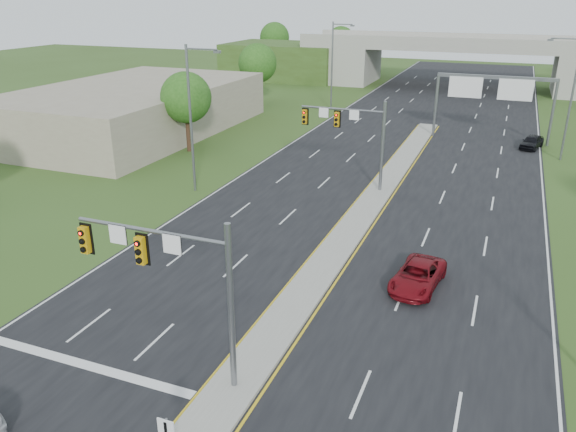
% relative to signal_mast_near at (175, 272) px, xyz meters
% --- Properties ---
extents(ground, '(240.00, 240.00, 0.00)m').
position_rel_signal_mast_near_xyz_m(ground, '(2.26, 0.07, -4.73)').
color(ground, '#324A1A').
rests_on(ground, ground).
extents(road, '(24.00, 160.00, 0.02)m').
position_rel_signal_mast_near_xyz_m(road, '(2.26, 35.07, -4.72)').
color(road, black).
rests_on(road, ground).
extents(median, '(2.00, 54.00, 0.16)m').
position_rel_signal_mast_near_xyz_m(median, '(2.26, 23.07, -4.63)').
color(median, gray).
rests_on(median, road).
extents(lane_markings, '(23.72, 160.00, 0.01)m').
position_rel_signal_mast_near_xyz_m(lane_markings, '(1.66, 28.99, -4.70)').
color(lane_markings, gold).
rests_on(lane_markings, road).
extents(signal_mast_near, '(6.62, 0.60, 7.00)m').
position_rel_signal_mast_near_xyz_m(signal_mast_near, '(0.00, 0.00, 0.00)').
color(signal_mast_near, slate).
rests_on(signal_mast_near, ground).
extents(signal_mast_far, '(6.62, 0.60, 7.00)m').
position_rel_signal_mast_near_xyz_m(signal_mast_far, '(0.00, 25.00, 0.00)').
color(signal_mast_far, slate).
rests_on(signal_mast_far, ground).
extents(sign_gantry, '(11.58, 0.44, 6.67)m').
position_rel_signal_mast_near_xyz_m(sign_gantry, '(8.95, 44.99, 0.51)').
color(sign_gantry, slate).
rests_on(sign_gantry, ground).
extents(overpass, '(80.00, 14.00, 8.10)m').
position_rel_signal_mast_near_xyz_m(overpass, '(2.26, 80.07, -1.17)').
color(overpass, gray).
rests_on(overpass, ground).
extents(lightpole_l_mid, '(2.85, 0.25, 11.00)m').
position_rel_signal_mast_near_xyz_m(lightpole_l_mid, '(-11.03, 20.07, 1.38)').
color(lightpole_l_mid, slate).
rests_on(lightpole_l_mid, ground).
extents(lightpole_l_far, '(2.85, 0.25, 11.00)m').
position_rel_signal_mast_near_xyz_m(lightpole_l_far, '(-11.03, 55.07, 1.38)').
color(lightpole_l_far, slate).
rests_on(lightpole_l_far, ground).
extents(lightpole_r_far, '(2.85, 0.25, 11.00)m').
position_rel_signal_mast_near_xyz_m(lightpole_r_far, '(15.56, 40.07, 1.38)').
color(lightpole_r_far, slate).
rests_on(lightpole_r_far, ground).
extents(tree_l_near, '(4.80, 4.80, 7.60)m').
position_rel_signal_mast_near_xyz_m(tree_l_near, '(-17.74, 30.07, 0.45)').
color(tree_l_near, '#382316').
rests_on(tree_l_near, ground).
extents(tree_l_mid, '(5.20, 5.20, 8.12)m').
position_rel_signal_mast_near_xyz_m(tree_l_mid, '(-21.74, 55.07, 0.78)').
color(tree_l_mid, '#382316').
rests_on(tree_l_mid, ground).
extents(tree_back_a, '(6.00, 6.00, 8.85)m').
position_rel_signal_mast_near_xyz_m(tree_back_a, '(-35.74, 94.07, 1.11)').
color(tree_back_a, '#382316').
rests_on(tree_back_a, ground).
extents(tree_back_b, '(5.60, 5.60, 8.32)m').
position_rel_signal_mast_near_xyz_m(tree_back_b, '(-21.74, 94.07, 0.78)').
color(tree_back_b, '#382316').
rests_on(tree_back_b, ground).
extents(commercial_building, '(18.00, 30.00, 5.00)m').
position_rel_signal_mast_near_xyz_m(commercial_building, '(-27.74, 35.07, -2.23)').
color(commercial_building, gray).
rests_on(commercial_building, ground).
extents(car_far_a, '(2.67, 4.85, 1.29)m').
position_rel_signal_mast_near_xyz_m(car_far_a, '(7.52, 10.88, -4.06)').
color(car_far_a, maroon).
rests_on(car_far_a, road).
extents(car_far_c, '(2.57, 4.15, 1.32)m').
position_rel_signal_mast_near_xyz_m(car_far_c, '(13.26, 43.41, -4.05)').
color(car_far_c, black).
rests_on(car_far_c, road).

